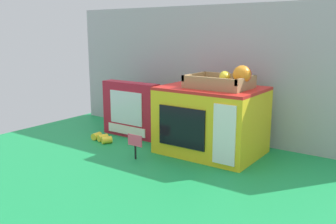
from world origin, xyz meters
TOP-DOWN VIEW (x-y plane):
  - ground_plane at (0.00, 0.00)m, footprint 1.70×1.70m
  - display_back_panel at (0.00, 0.23)m, footprint 1.61×0.03m
  - toy_microwave at (0.13, 0.01)m, footprint 0.40×0.30m
  - food_groups_crate at (0.19, 0.01)m, footprint 0.25×0.18m
  - cookie_set_box at (-0.31, 0.01)m, footprint 0.30×0.07m
  - price_sign at (-0.07, -0.24)m, footprint 0.07×0.01m
  - loose_toy_banana at (-0.36, -0.14)m, footprint 0.13×0.07m

SIDE VIEW (x-z plane):
  - ground_plane at x=0.00m, z-range 0.00..0.00m
  - loose_toy_banana at x=-0.36m, z-range 0.00..0.03m
  - price_sign at x=-0.07m, z-range 0.02..0.12m
  - cookie_set_box at x=-0.31m, z-range 0.00..0.26m
  - toy_microwave at x=0.13m, z-range 0.00..0.28m
  - display_back_panel at x=0.00m, z-range 0.00..0.62m
  - food_groups_crate at x=0.19m, z-range 0.26..0.36m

